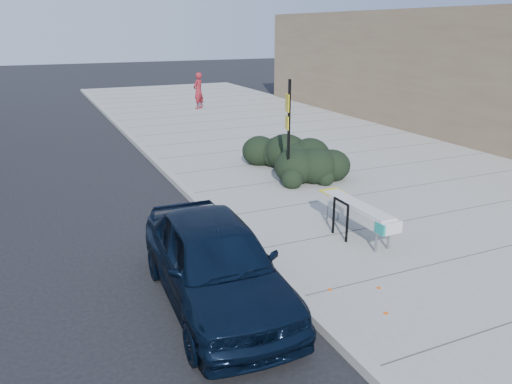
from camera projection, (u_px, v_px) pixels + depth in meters
ground at (251, 257)px, 10.08m from camera, size 120.00×120.00×0.00m
sidewalk_near at (343, 165)px, 16.58m from camera, size 11.20×50.00×0.15m
curb_near at (180, 185)px, 14.37m from camera, size 0.22×50.00×0.17m
bench at (357, 210)px, 10.64m from camera, size 0.51×2.37×0.71m
bike_rack at (341, 215)px, 10.52m from camera, size 0.06×0.58×0.84m
sign_post at (288, 128)px, 13.60m from camera, size 0.15×0.34×2.97m
hedge at (292, 150)px, 15.41m from camera, size 2.85×3.92×1.32m
sedan_navy at (215, 262)px, 8.22m from camera, size 1.96×4.50×1.51m
pedestrian at (198, 91)px, 27.10m from camera, size 0.85×0.80×1.95m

